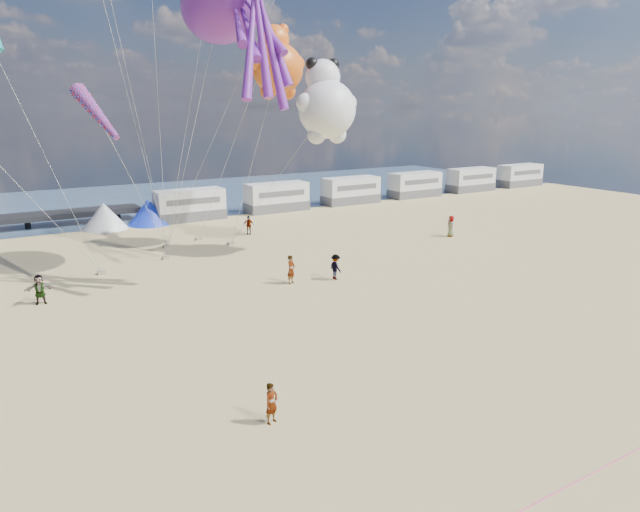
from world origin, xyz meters
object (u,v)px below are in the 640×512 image
at_px(motorhome_4, 471,180).
at_px(sandbag_e, 167,246).
at_px(sandbag_c, 231,243).
at_px(beachgoer_0, 451,226).
at_px(tent_blue, 149,212).
at_px(motorhome_2, 351,190).
at_px(kite_octopus_purple, 220,5).
at_px(motorhome_5, 520,175).
at_px(sandbag_b, 166,258).
at_px(tent_white, 104,216).
at_px(kite_teddy_orange, 278,69).
at_px(sandbag_d, 199,239).
at_px(kite_panda, 327,109).
at_px(windsock_mid, 264,61).
at_px(motorhome_1, 277,197).
at_px(beachgoer_4, 40,289).
at_px(beachgoer_5, 291,270).
at_px(sandbag_a, 102,273).
at_px(beachgoer_2, 336,267).
at_px(beachgoer_3, 249,225).
at_px(motorhome_0, 190,205).
at_px(motorhome_3, 415,185).
at_px(windsock_right, 96,113).
at_px(standing_person, 272,403).

distance_m(motorhome_4, sandbag_e, 44.51).
bearing_deg(sandbag_c, beachgoer_0, -22.06).
bearing_deg(sandbag_c, tent_blue, 106.15).
xyz_separation_m(motorhome_2, kite_octopus_purple, (-21.98, -17.28, 15.44)).
height_order(motorhome_5, sandbag_c, motorhome_5).
height_order(tent_blue, sandbag_b, tent_blue).
xyz_separation_m(tent_white, kite_teddy_orange, (10.83, -13.67, 12.31)).
bearing_deg(motorhome_2, sandbag_d, -157.71).
bearing_deg(kite_octopus_purple, kite_panda, -6.97).
relative_size(tent_white, windsock_mid, 0.70).
height_order(motorhome_1, motorhome_4, same).
height_order(beachgoer_4, windsock_mid, windsock_mid).
xyz_separation_m(tent_white, kite_octopus_purple, (5.02, -17.28, 15.74)).
xyz_separation_m(beachgoer_5, sandbag_a, (-9.79, 8.33, -0.79)).
distance_m(motorhome_5, beachgoer_2, 51.99).
height_order(beachgoer_5, sandbag_c, beachgoer_5).
distance_m(beachgoer_4, kite_panda, 22.32).
xyz_separation_m(tent_blue, beachgoer_5, (2.54, -23.36, -0.30)).
height_order(motorhome_2, beachgoer_4, motorhome_2).
distance_m(motorhome_4, kite_octopus_purple, 47.08).
height_order(motorhome_4, tent_blue, motorhome_4).
distance_m(tent_blue, beachgoer_3, 10.82).
bearing_deg(tent_blue, kite_teddy_orange, -63.45).
height_order(beachgoer_0, beachgoer_2, beachgoer_0).
bearing_deg(beachgoer_3, motorhome_0, 138.03).
relative_size(tent_white, sandbag_a, 8.00).
height_order(motorhome_4, sandbag_b, motorhome_4).
bearing_deg(tent_white, motorhome_3, 0.00).
xyz_separation_m(motorhome_3, sandbag_b, (-34.98, -13.43, -1.39)).
xyz_separation_m(tent_blue, sandbag_c, (3.37, -11.65, -1.09)).
height_order(sandbag_b, windsock_right, windsock_right).
bearing_deg(motorhome_2, motorhome_1, 180.00).
height_order(beachgoer_2, beachgoer_5, beachgoer_5).
xyz_separation_m(motorhome_4, sandbag_b, (-44.48, -13.43, -1.39)).
distance_m(tent_blue, windsock_mid, 18.90).
height_order(beachgoer_0, kite_octopus_purple, kite_octopus_purple).
height_order(motorhome_1, motorhome_3, same).
height_order(beachgoer_2, sandbag_d, beachgoer_2).
bearing_deg(motorhome_5, sandbag_a, -165.66).
xyz_separation_m(motorhome_3, standing_person, (-38.35, -37.36, -0.75)).
distance_m(beachgoer_2, sandbag_c, 12.58).
height_order(motorhome_4, beachgoer_4, motorhome_4).
bearing_deg(beachgoer_2, sandbag_d, 12.29).
bearing_deg(motorhome_5, kite_octopus_purple, -161.10).
bearing_deg(motorhome_1, sandbag_a, -144.09).
bearing_deg(windsock_right, beachgoer_5, -25.83).
bearing_deg(sandbag_a, sandbag_d, 35.09).
relative_size(motorhome_2, sandbag_c, 13.20).
relative_size(motorhome_4, tent_white, 1.65).
distance_m(standing_person, kite_octopus_purple, 26.69).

